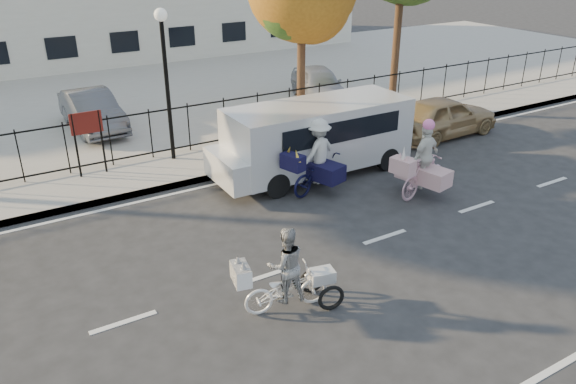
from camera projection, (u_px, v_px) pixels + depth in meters
ground at (270, 274)px, 11.39m from camera, size 120.00×120.00×0.00m
road_markings at (270, 274)px, 11.39m from camera, size 60.00×9.52×0.01m
curb at (179, 184)px, 15.29m from camera, size 60.00×0.10×0.15m
sidewalk at (166, 172)px, 16.10m from camera, size 60.00×2.20×0.15m
parking_lot at (91, 100)px, 23.02m from camera, size 60.00×15.60×0.15m
iron_fence at (151, 134)px, 16.61m from camera, size 58.00×0.06×1.50m
building at (37, 2)px, 29.57m from camera, size 34.00×10.00×6.00m
lamppost at (165, 59)px, 15.60m from camera, size 0.36×0.36×4.33m
street_sign at (87, 131)px, 15.22m from camera, size 0.85×0.06×1.80m
zebra_trike at (286, 279)px, 10.11m from camera, size 1.94×1.00×1.66m
unicorn_bike at (423, 168)px, 14.52m from camera, size 2.11×1.50×2.08m
bull_bike at (317, 163)px, 14.78m from camera, size 2.21×1.55×1.99m
white_van at (315, 136)px, 15.73m from camera, size 5.76×2.00×2.04m
gold_sedan at (443, 116)px, 18.89m from camera, size 4.10×1.74×1.38m
lot_car_c at (92, 111)px, 19.08m from camera, size 1.54×4.02×1.31m
lot_car_d at (319, 84)px, 22.44m from camera, size 2.64×4.21×1.33m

